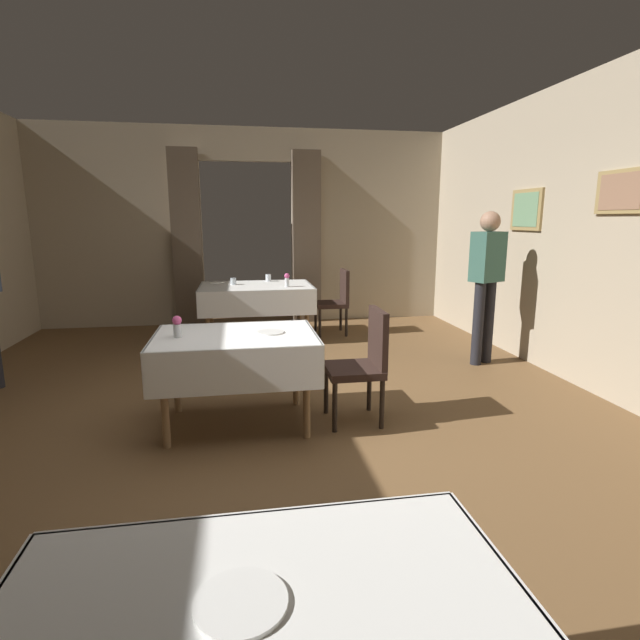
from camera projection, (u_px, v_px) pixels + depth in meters
ground at (265, 428)px, 3.86m from camera, size 10.08×10.08×0.00m
wall_back at (247, 226)px, 7.59m from camera, size 6.40×0.27×3.00m
dining_table_mid at (236, 348)px, 3.83m from camera, size 1.26×0.91×0.75m
dining_table_far at (256, 292)px, 6.65m from camera, size 1.52×1.07×0.75m
chair_mid_right at (363, 360)px, 3.93m from camera, size 0.45×0.44×0.93m
chair_far_right at (336, 299)px, 6.96m from camera, size 0.44×0.44×0.93m
plate_near_a at (241, 602)px, 1.13m from camera, size 0.22×0.22×0.01m
flower_vase_mid at (177, 326)px, 3.68m from camera, size 0.07×0.07×0.17m
plate_mid_b at (270, 332)px, 3.85m from camera, size 0.22×0.22×0.01m
flower_vase_far at (287, 279)px, 6.44m from camera, size 0.07×0.07×0.18m
plate_far_b at (217, 282)px, 6.88m from camera, size 0.21×0.21×0.01m
glass_far_c at (233, 281)px, 6.67m from camera, size 0.08×0.08×0.09m
glass_far_d at (268, 278)px, 7.03m from camera, size 0.08×0.08×0.10m
person_waiter_by_doorway at (487, 275)px, 5.41m from camera, size 0.42×0.35×1.72m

